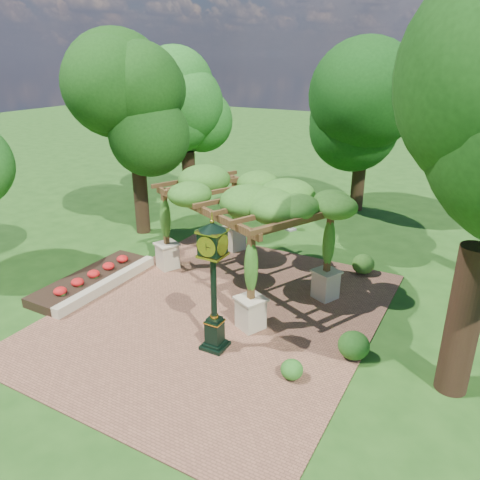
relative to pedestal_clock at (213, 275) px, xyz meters
The scene contains 13 objects.
ground 2.75m from the pedestal_clock, 140.31° to the left, with size 120.00×120.00×0.00m, color #1E4714.
brick_plaza 3.17m from the pedestal_clock, 118.06° to the left, with size 10.00×12.00×0.04m, color brown.
border_wall 6.13m from the pedestal_clock, 166.90° to the left, with size 0.35×5.00×0.40m, color #C6B793.
flower_bed 6.97m from the pedestal_clock, 168.67° to the left, with size 1.50×5.00×0.36m, color red.
pedestal_clock is the anchor object (origin of this frame).
pergola 4.57m from the pedestal_clock, 108.55° to the left, with size 7.67×6.47×4.13m.
sundial 10.95m from the pedestal_clock, 101.14° to the left, with size 0.61×0.61×0.86m.
shrub_front 3.37m from the pedestal_clock, ahead, with size 0.62×0.62×0.56m, color #255F1B.
shrub_mid 4.55m from the pedestal_clock, 21.75° to the left, with size 0.91×0.91×0.82m, color #235518.
shrub_back 7.94m from the pedestal_clock, 70.94° to the left, with size 0.89×0.89×0.80m, color #33651D.
tree_west_near 11.31m from the pedestal_clock, 141.15° to the left, with size 4.40×4.40×8.45m.
tree_west_far 14.88m from the pedestal_clock, 127.62° to the left, with size 4.21×4.21×8.18m.
tree_north 15.77m from the pedestal_clock, 90.51° to the left, with size 5.13×5.13×7.61m.
Camera 1 is at (7.41, -10.87, 8.29)m, focal length 35.00 mm.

